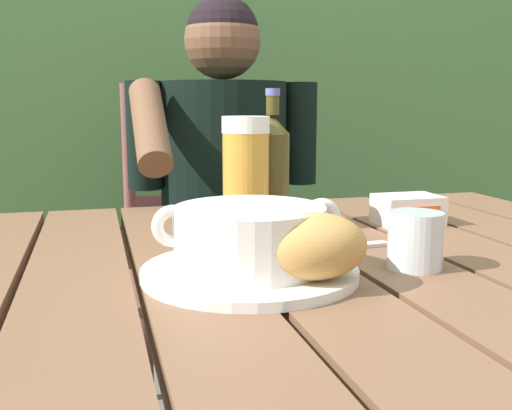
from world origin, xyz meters
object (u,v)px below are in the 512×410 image
at_px(bread_roll, 314,246).
at_px(beer_bottle, 272,169).
at_px(chair_near_diner, 213,262).
at_px(water_glass_small, 415,240).
at_px(serving_plate, 250,272).
at_px(beer_glass, 246,175).
at_px(table_knife, 328,248).
at_px(soup_bowl, 250,235).
at_px(person_eating, 226,196).
at_px(butter_tub, 408,210).

bearing_deg(bread_roll, beer_bottle, 80.88).
height_order(chair_near_diner, beer_bottle, chair_near_diner).
xyz_separation_m(chair_near_diner, water_glass_small, (0.07, -0.99, 0.28)).
relative_size(serving_plate, beer_glass, 1.41).
bearing_deg(chair_near_diner, bread_roll, -94.67).
bearing_deg(table_knife, beer_bottle, 98.66).
relative_size(soup_bowl, table_knife, 1.46).
distance_m(chair_near_diner, person_eating, 0.30).
bearing_deg(person_eating, chair_near_diner, 89.17).
height_order(bread_roll, table_knife, bread_roll).
xyz_separation_m(serving_plate, soup_bowl, (-0.00, -0.00, 0.05)).
bearing_deg(chair_near_diner, beer_glass, -96.59).
distance_m(serving_plate, bread_roll, 0.10).
bearing_deg(serving_plate, water_glass_small, -5.23).
xyz_separation_m(soup_bowl, beer_bottle, (0.11, 0.28, 0.05)).
bearing_deg(beer_bottle, beer_glass, -148.02).
bearing_deg(beer_bottle, soup_bowl, -111.92).
xyz_separation_m(chair_near_diner, person_eating, (-0.00, -0.20, 0.22)).
bearing_deg(butter_tub, person_eating, 111.01).
height_order(beer_bottle, table_knife, beer_bottle).
height_order(serving_plate, water_glass_small, water_glass_small).
bearing_deg(table_knife, soup_bowl, -145.87).
distance_m(beer_bottle, table_knife, 0.21).
relative_size(serving_plate, butter_tub, 2.48).
relative_size(chair_near_diner, table_knife, 6.25).
relative_size(beer_glass, beer_bottle, 0.81).
relative_size(person_eating, soup_bowl, 5.14).
relative_size(chair_near_diner, water_glass_small, 13.70).
xyz_separation_m(soup_bowl, table_knife, (0.14, 0.10, -0.05)).
xyz_separation_m(person_eating, butter_tub, (0.21, -0.53, 0.05)).
bearing_deg(bread_roll, chair_near_diner, 85.33).
relative_size(serving_plate, bread_roll, 2.11).
relative_size(chair_near_diner, butter_tub, 9.35).
height_order(soup_bowl, butter_tub, soup_bowl).
bearing_deg(water_glass_small, chair_near_diner, 94.06).
bearing_deg(table_knife, butter_tub, 34.09).
height_order(serving_plate, beer_glass, beer_glass).
bearing_deg(bread_roll, table_knife, 62.66).
xyz_separation_m(person_eating, table_knife, (0.00, -0.67, 0.03)).
bearing_deg(soup_bowl, beer_bottle, 68.08).
distance_m(soup_bowl, water_glass_small, 0.21).
bearing_deg(beer_glass, chair_near_diner, 83.41).
xyz_separation_m(serving_plate, water_glass_small, (0.21, -0.02, 0.03)).
bearing_deg(butter_tub, beer_bottle, 168.51).
distance_m(water_glass_small, butter_tub, 0.28).
bearing_deg(soup_bowl, table_knife, 34.13).
xyz_separation_m(beer_glass, beer_bottle, (0.05, 0.03, 0.00)).
relative_size(serving_plate, soup_bowl, 1.13).
bearing_deg(serving_plate, butter_tub, 34.10).
relative_size(bread_roll, table_knife, 0.79).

